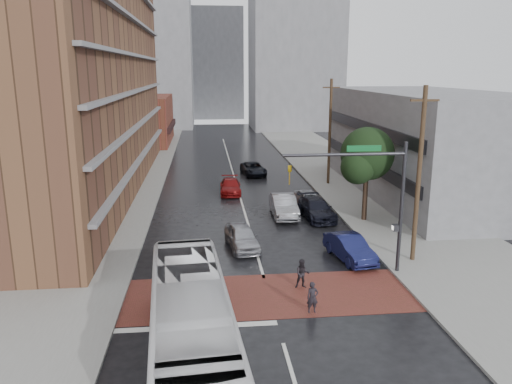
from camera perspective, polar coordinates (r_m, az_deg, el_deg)
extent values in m
plane|color=black|center=(24.62, 1.64, -12.19)|extent=(160.00, 160.00, 0.00)
cube|color=maroon|center=(25.07, 1.49, -11.67)|extent=(14.00, 5.00, 0.02)
cube|color=gray|center=(48.89, -15.84, 0.61)|extent=(9.00, 90.00, 0.15)
cube|color=gray|center=(50.27, 10.94, 1.25)|extent=(9.00, 90.00, 0.15)
cube|color=brown|center=(47.34, -20.31, 16.88)|extent=(10.00, 44.00, 28.00)
cube|color=maroon|center=(76.81, -12.79, 8.02)|extent=(8.00, 16.00, 7.00)
cube|color=gray|center=(46.66, 18.87, 5.32)|extent=(11.00, 26.00, 9.00)
cube|color=gray|center=(100.67, -12.76, 16.45)|extent=(18.00, 16.00, 32.00)
cube|color=gray|center=(95.73, 4.51, 18.09)|extent=(16.00, 14.00, 36.00)
cube|color=gray|center=(116.98, -4.63, 14.36)|extent=(12.00, 10.00, 24.00)
cylinder|color=#332319|center=(36.88, 12.37, -0.31)|extent=(0.36, 0.36, 4.00)
sphere|color=black|center=(36.29, 12.61, 4.29)|extent=(3.80, 3.80, 3.80)
sphere|color=black|center=(35.40, 11.56, 2.80)|extent=(2.40, 2.40, 2.40)
sphere|color=black|center=(37.39, 13.34, 3.59)|extent=(2.60, 2.60, 2.60)
cylinder|color=#2D2D33|center=(27.46, 16.27, -1.94)|extent=(0.20, 0.20, 7.20)
cylinder|color=#2D2D33|center=(25.78, 10.10, 4.24)|extent=(6.40, 0.16, 0.16)
imported|color=gold|center=(25.34, 3.90, 1.96)|extent=(0.20, 0.16, 1.00)
cube|color=#0C5926|center=(26.03, 12.25, 4.90)|extent=(1.80, 0.05, 0.30)
cube|color=#2D2D33|center=(27.65, 15.65, -3.95)|extent=(0.30, 0.30, 0.35)
cylinder|color=#473321|center=(29.06, 18.10, 1.62)|extent=(0.26, 0.26, 10.00)
cube|color=#473321|center=(28.53, 18.74, 9.90)|extent=(1.60, 0.12, 0.12)
cylinder|color=#473321|center=(47.77, 8.43, 6.70)|extent=(0.26, 0.26, 10.00)
cube|color=#473321|center=(47.44, 8.61, 11.74)|extent=(1.60, 0.12, 0.12)
imported|color=silver|center=(19.04, -7.42, -14.97)|extent=(3.69, 12.10, 3.32)
imported|color=black|center=(23.25, 6.48, -11.90)|extent=(0.56, 0.39, 1.47)
imported|color=black|center=(25.64, 5.33, -9.30)|extent=(0.76, 0.61, 1.51)
imported|color=#A4A5AC|center=(30.97, -1.62, -5.16)|extent=(2.29, 4.46, 1.45)
imported|color=#A4A5AC|center=(37.61, 3.20, -1.59)|extent=(1.78, 4.98, 1.63)
imported|color=maroon|center=(44.62, -2.94, 0.65)|extent=(1.95, 4.52, 1.30)
imported|color=black|center=(52.56, -0.30, 2.69)|extent=(2.72, 4.94, 1.31)
imported|color=#141846|center=(29.67, 10.66, -6.29)|extent=(2.31, 4.56, 1.44)
imported|color=black|center=(37.38, 6.92, -1.92)|extent=(2.42, 5.12, 1.44)
imported|color=#ABADB3|center=(40.09, 6.02, -0.84)|extent=(2.08, 4.29, 1.41)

